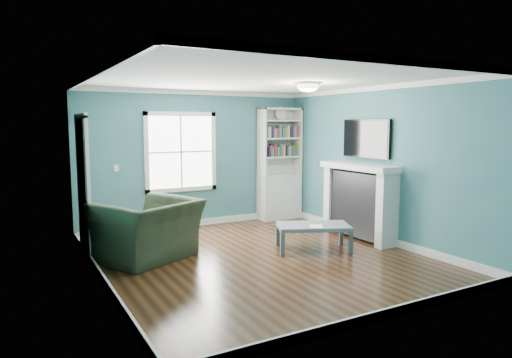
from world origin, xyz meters
TOP-DOWN VIEW (x-y plane):
  - floor at (0.00, 0.00)m, footprint 5.00×5.00m
  - room_walls at (0.00, 0.00)m, footprint 5.00×5.00m
  - trim at (0.00, 0.00)m, footprint 4.50×5.00m
  - window at (-0.30, 2.49)m, footprint 1.40×0.06m
  - bookshelf at (1.77, 2.30)m, footprint 0.90×0.35m
  - fireplace at (2.08, 0.20)m, footprint 0.44×1.58m
  - tv at (2.20, 0.20)m, footprint 0.06×1.10m
  - door at (-2.22, 1.40)m, footprint 0.12×0.98m
  - ceiling_fixture at (0.90, 0.10)m, footprint 0.38×0.38m
  - light_switch at (-1.50, 2.48)m, footprint 0.08×0.01m
  - recliner at (-1.45, 0.76)m, footprint 1.58×1.37m
  - coffee_table at (0.97, -0.00)m, footprint 1.26×1.01m
  - paper_sheet at (0.93, -0.13)m, footprint 0.30×0.31m

SIDE VIEW (x-z plane):
  - floor at x=0.00m, z-range 0.00..0.00m
  - coffee_table at x=0.97m, z-range 0.15..0.55m
  - paper_sheet at x=0.93m, z-range 0.40..0.41m
  - recliner at x=-1.45m, z-range 0.00..1.16m
  - fireplace at x=2.08m, z-range -0.01..1.29m
  - bookshelf at x=1.77m, z-range -0.23..2.08m
  - door at x=-2.22m, z-range -0.01..2.16m
  - light_switch at x=-1.50m, z-range 1.14..1.26m
  - trim at x=0.00m, z-range -0.06..2.54m
  - window at x=-0.30m, z-range 0.70..2.20m
  - room_walls at x=0.00m, z-range -0.92..4.08m
  - tv at x=2.20m, z-range 1.40..2.05m
  - ceiling_fixture at x=0.90m, z-range 2.47..2.63m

